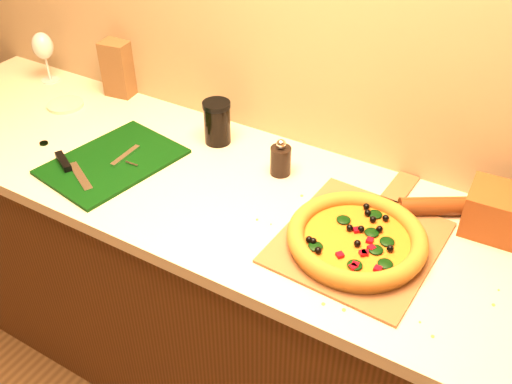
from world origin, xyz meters
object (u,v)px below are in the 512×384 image
object	(u,v)px
pizza	(357,238)
side_plate	(65,105)
pepper_grinder	(281,160)
rolling_pin	(447,206)
dark_jar	(217,122)
pizza_peel	(361,238)
wine_glass	(43,47)
cutting_board	(111,162)

from	to	relation	value
pizza	side_plate	world-z (taller)	pizza
pepper_grinder	rolling_pin	bearing A→B (deg)	7.20
dark_jar	rolling_pin	bearing A→B (deg)	0.62
pizza_peel	wine_glass	bearing A→B (deg)	172.65
dark_jar	side_plate	xyz separation A→B (m)	(-0.61, -0.08, -0.07)
dark_jar	pepper_grinder	bearing A→B (deg)	-11.50
pizza	pepper_grinder	xyz separation A→B (m)	(-0.33, 0.19, 0.02)
cutting_board	side_plate	world-z (taller)	cutting_board
pizza_peel	pepper_grinder	distance (m)	0.37
pepper_grinder	dark_jar	size ratio (longest dim) A/B	0.82
pizza	rolling_pin	xyz separation A→B (m)	(0.16, 0.26, -0.01)
pizza	rolling_pin	distance (m)	0.30
pizza	cutting_board	distance (m)	0.81
cutting_board	pizza_peel	bearing A→B (deg)	14.53
rolling_pin	wine_glass	distance (m)	1.57
pizza	pepper_grinder	world-z (taller)	pepper_grinder
pepper_grinder	pizza	bearing A→B (deg)	-30.74
pizza_peel	rolling_pin	world-z (taller)	rolling_pin
pepper_grinder	dark_jar	xyz separation A→B (m)	(-0.26, 0.05, 0.02)
rolling_pin	side_plate	xyz separation A→B (m)	(-1.36, -0.09, -0.02)
rolling_pin	pepper_grinder	bearing A→B (deg)	-172.80
wine_glass	pepper_grinder	bearing A→B (deg)	-4.95
pizza_peel	wine_glass	size ratio (longest dim) A/B	2.99
wine_glass	side_plate	world-z (taller)	wine_glass
pizza	rolling_pin	size ratio (longest dim) A/B	1.06
pizza_peel	pepper_grinder	bearing A→B (deg)	157.11
rolling_pin	dark_jar	distance (m)	0.75
pepper_grinder	dark_jar	world-z (taller)	dark_jar
pizza_peel	cutting_board	world-z (taller)	cutting_board
rolling_pin	side_plate	world-z (taller)	rolling_pin
pizza_peel	cutting_board	bearing A→B (deg)	-172.59
cutting_board	rolling_pin	xyz separation A→B (m)	(0.96, 0.28, 0.02)
cutting_board	wine_glass	xyz separation A→B (m)	(-0.60, 0.32, 0.13)
wine_glass	pizza	bearing A→B (deg)	-11.58
cutting_board	side_plate	size ratio (longest dim) A/B	3.46
cutting_board	wine_glass	size ratio (longest dim) A/B	2.29
cutting_board	wine_glass	world-z (taller)	wine_glass
wine_glass	dark_jar	world-z (taller)	wine_glass
dark_jar	side_plate	distance (m)	0.62
side_plate	wine_glass	bearing A→B (deg)	149.38
cutting_board	rolling_pin	size ratio (longest dim) A/B	1.33
rolling_pin	wine_glass	world-z (taller)	wine_glass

